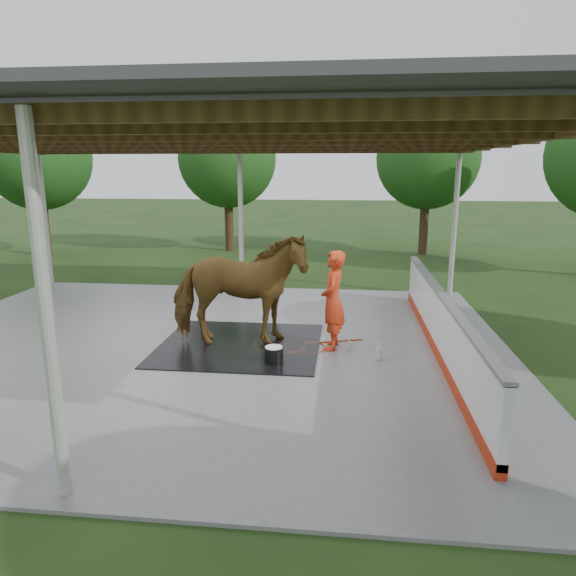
# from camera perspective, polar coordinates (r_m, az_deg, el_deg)

# --- Properties ---
(ground) EXTENTS (100.00, 100.00, 0.00)m
(ground) POSITION_cam_1_polar(r_m,az_deg,el_deg) (10.17, -10.34, -6.44)
(ground) COLOR #1E3814
(concrete_slab) EXTENTS (12.00, 10.00, 0.05)m
(concrete_slab) POSITION_cam_1_polar(r_m,az_deg,el_deg) (10.16, -10.35, -6.30)
(concrete_slab) COLOR slate
(concrete_slab) RESTS_ON ground
(pavilion_structure) EXTENTS (12.60, 10.60, 4.05)m
(pavilion_structure) POSITION_cam_1_polar(r_m,az_deg,el_deg) (9.62, -11.34, 16.44)
(pavilion_structure) COLOR beige
(pavilion_structure) RESTS_ON ground
(dasher_board) EXTENTS (0.16, 8.00, 1.15)m
(dasher_board) POSITION_cam_1_polar(r_m,az_deg,el_deg) (9.74, 16.48, -3.99)
(dasher_board) COLOR #AA270E
(dasher_board) RESTS_ON concrete_slab
(tree_belt) EXTENTS (28.00, 28.00, 5.80)m
(tree_belt) POSITION_cam_1_polar(r_m,az_deg,el_deg) (10.40, -8.12, 15.30)
(tree_belt) COLOR #382314
(tree_belt) RESTS_ON ground
(rubber_mat) EXTENTS (3.04, 2.85, 0.02)m
(rubber_mat) POSITION_cam_1_polar(r_m,az_deg,el_deg) (9.99, -5.36, -6.26)
(rubber_mat) COLOR black
(rubber_mat) RESTS_ON concrete_slab
(horse) EXTENTS (2.70, 1.57, 2.15)m
(horse) POSITION_cam_1_polar(r_m,az_deg,el_deg) (9.69, -5.49, -0.20)
(horse) COLOR brown
(horse) RESTS_ON rubber_mat
(handler) EXTENTS (0.49, 0.71, 1.86)m
(handler) POSITION_cam_1_polar(r_m,az_deg,el_deg) (9.56, 5.02, -1.38)
(handler) COLOR red
(handler) RESTS_ON concrete_slab
(wash_bucket) EXTENTS (0.33, 0.33, 0.31)m
(wash_bucket) POSITION_cam_1_polar(r_m,az_deg,el_deg) (8.99, -1.58, -7.44)
(wash_bucket) COLOR black
(wash_bucket) RESTS_ON concrete_slab
(soap_bottle_a) EXTENTS (0.17, 0.17, 0.31)m
(soap_bottle_a) POSITION_cam_1_polar(r_m,az_deg,el_deg) (9.31, 10.05, -6.93)
(soap_bottle_a) COLOR silver
(soap_bottle_a) RESTS_ON concrete_slab
(soap_bottle_b) EXTENTS (0.12, 0.13, 0.21)m
(soap_bottle_b) POSITION_cam_1_polar(r_m,az_deg,el_deg) (9.78, 6.81, -6.17)
(soap_bottle_b) COLOR #338CD8
(soap_bottle_b) RESTS_ON concrete_slab
(hose_coil) EXTENTS (2.11, 1.03, 0.02)m
(hose_coil) POSITION_cam_1_polar(r_m,az_deg,el_deg) (9.87, 0.18, -6.44)
(hose_coil) COLOR #A7390B
(hose_coil) RESTS_ON concrete_slab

